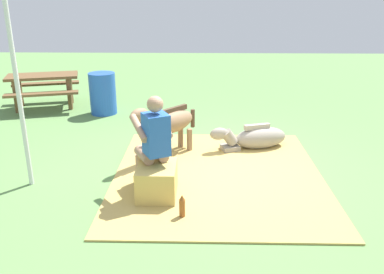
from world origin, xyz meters
The scene contains 10 objects.
ground_plane centered at (0.00, 0.00, 0.00)m, with size 24.00×24.00×0.00m, color #608C4C.
hay_patch centered at (-0.26, -0.16, 0.01)m, with size 3.35×2.92×0.02m, color tan.
hay_bale centered at (-0.91, 0.64, 0.21)m, with size 0.61×0.48×0.42m, color tan.
person_seated centered at (-0.76, 0.69, 0.71)m, with size 0.72×0.59×1.30m.
pony_standing centered at (0.45, 0.59, 0.55)m, with size 1.11×1.00×0.91m.
pony_lying centered at (0.82, -0.81, 0.19)m, with size 0.66×1.35×0.42m.
soda_bottle centered at (-1.43, 0.30, 0.14)m, with size 0.07×0.07×0.30m.
water_barrel centered at (2.83, 2.18, 0.44)m, with size 0.55×0.55×0.87m, color blue.
tent_pole_left centered at (-0.59, 2.39, 1.22)m, with size 0.06×0.06×2.44m, color silver.
picnic_bench centered at (3.25, 3.60, 0.58)m, with size 1.65×1.79×0.75m.
Camera 1 is at (-5.53, 0.09, 2.47)m, focal length 37.98 mm.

